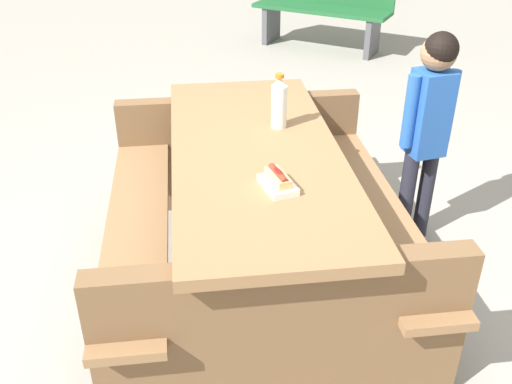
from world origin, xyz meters
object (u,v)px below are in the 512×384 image
object	(u,v)px
picnic_table	(256,206)
soda_bottle	(279,103)
child_in_coat	(429,114)
park_bench_near	(324,6)
hotdog_tray	(278,181)

from	to	relation	value
picnic_table	soda_bottle	world-z (taller)	soda_bottle
child_in_coat	park_bench_near	bearing A→B (deg)	-175.42
picnic_table	soda_bottle	xyz separation A→B (m)	(-0.25, 0.10, 0.43)
child_in_coat	park_bench_near	xyz separation A→B (m)	(-3.73, -0.30, -0.30)
hotdog_tray	child_in_coat	distance (m)	1.10
picnic_table	park_bench_near	distance (m)	4.21
soda_bottle	park_bench_near	world-z (taller)	soda_bottle
picnic_table	hotdog_tray	xyz separation A→B (m)	(0.35, 0.10, 0.34)
soda_bottle	child_in_coat	size ratio (longest dim) A/B	0.23
park_bench_near	child_in_coat	bearing A→B (deg)	4.58
soda_bottle	hotdog_tray	size ratio (longest dim) A/B	1.28
hotdog_tray	park_bench_near	size ratio (longest dim) A/B	0.14
picnic_table	park_bench_near	size ratio (longest dim) A/B	1.31
picnic_table	hotdog_tray	world-z (taller)	hotdog_tray
child_in_coat	picnic_table	bearing A→B (deg)	-63.44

